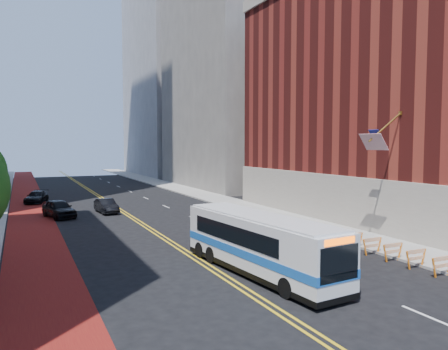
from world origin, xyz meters
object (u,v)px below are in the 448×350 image
transit_bus (258,243)px  car_c (37,197)px  car_a (59,209)px  car_b (106,206)px

transit_bus → car_c: (-9.03, 33.48, -0.89)m
car_c → car_a: bearing=-66.4°
car_b → car_c: 11.96m
car_b → car_c: bearing=112.8°
car_a → car_c: car_a is taller
car_b → car_a: bearing=-173.9°
transit_bus → car_c: 34.68m
car_b → car_c: size_ratio=0.90×
transit_bus → car_b: 23.21m
car_a → car_c: (-1.43, 11.40, -0.14)m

